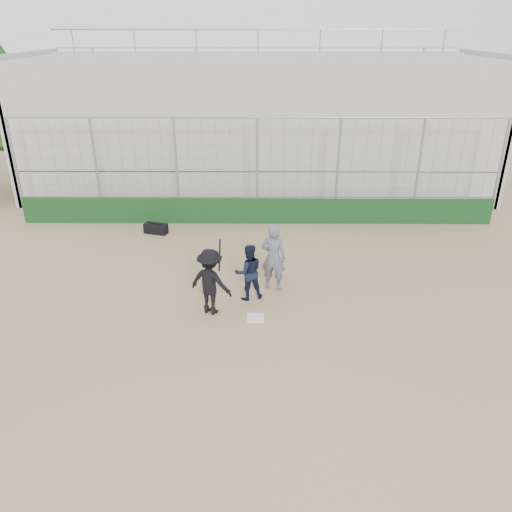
{
  "coord_description": "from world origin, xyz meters",
  "views": [
    {
      "loc": [
        0.09,
        -11.18,
        6.98
      ],
      "look_at": [
        0.0,
        1.4,
        1.15
      ],
      "focal_mm": 35.0,
      "sensor_mm": 36.0,
      "label": 1
    }
  ],
  "objects_px": {
    "batter_at_plate": "(210,282)",
    "equipment_bag": "(156,229)",
    "umpire": "(273,261)",
    "catcher_crouched": "(249,281)"
  },
  "relations": [
    {
      "from": "batter_at_plate",
      "to": "catcher_crouched",
      "type": "distance_m",
      "value": 1.27
    },
    {
      "from": "batter_at_plate",
      "to": "equipment_bag",
      "type": "distance_m",
      "value": 6.15
    },
    {
      "from": "umpire",
      "to": "catcher_crouched",
      "type": "bearing_deg",
      "value": 57.5
    },
    {
      "from": "batter_at_plate",
      "to": "umpire",
      "type": "height_order",
      "value": "batter_at_plate"
    },
    {
      "from": "batter_at_plate",
      "to": "equipment_bag",
      "type": "height_order",
      "value": "batter_at_plate"
    },
    {
      "from": "equipment_bag",
      "to": "umpire",
      "type": "bearing_deg",
      "value": -45.05
    },
    {
      "from": "batter_at_plate",
      "to": "equipment_bag",
      "type": "bearing_deg",
      "value": 114.56
    },
    {
      "from": "batter_at_plate",
      "to": "umpire",
      "type": "relative_size",
      "value": 1.1
    },
    {
      "from": "batter_at_plate",
      "to": "umpire",
      "type": "xyz_separation_m",
      "value": [
        1.67,
        1.34,
        -0.02
      ]
    },
    {
      "from": "umpire",
      "to": "equipment_bag",
      "type": "xyz_separation_m",
      "value": [
        -4.21,
        4.22,
        -0.71
      ]
    }
  ]
}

